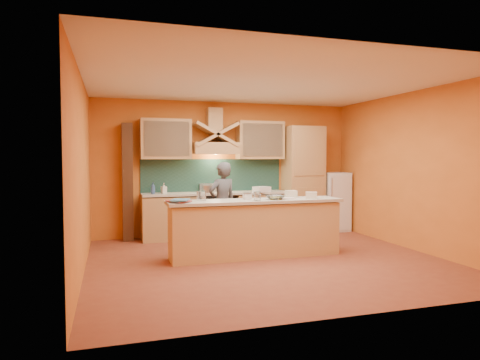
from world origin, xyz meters
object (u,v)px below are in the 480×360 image
object	(u,v)px
fridge	(333,201)
kitchen_scale	(247,197)
person	(222,204)
stove	(216,215)
mixing_bowl	(275,197)

from	to	relation	value
fridge	kitchen_scale	size ratio (longest dim) A/B	11.20
person	kitchen_scale	distance (m)	1.06
fridge	person	xyz separation A→B (m)	(-2.79, -0.85, 0.13)
kitchen_scale	person	bearing A→B (deg)	93.24
stove	kitchen_scale	xyz separation A→B (m)	(0.07, -1.88, 0.54)
stove	fridge	distance (m)	2.71
kitchen_scale	mixing_bowl	size ratio (longest dim) A/B	0.40
fridge	kitchen_scale	bearing A→B (deg)	-144.48
fridge	person	bearing A→B (deg)	-162.97
stove	person	distance (m)	0.92
person	kitchen_scale	world-z (taller)	person
person	mixing_bowl	world-z (taller)	person
fridge	mixing_bowl	size ratio (longest dim) A/B	4.48
fridge	kitchen_scale	xyz separation A→B (m)	(-2.63, -1.88, 0.34)
kitchen_scale	stove	bearing A→B (deg)	86.62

